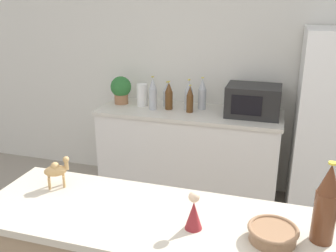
{
  "coord_description": "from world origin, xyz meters",
  "views": [
    {
      "loc": [
        0.49,
        -0.95,
        1.91
      ],
      "look_at": [
        -0.22,
        1.39,
        1.07
      ],
      "focal_mm": 40.0,
      "sensor_mm": 36.0,
      "label": 1
    }
  ],
  "objects_px": {
    "back_bottle_2": "(189,95)",
    "wine_bottle": "(326,204)",
    "back_bottle_0": "(190,99)",
    "fruit_bowl": "(273,233)",
    "paper_towel_roll": "(142,95)",
    "back_bottle_5": "(167,95)",
    "microwave": "(253,101)",
    "camel_figurine": "(57,170)",
    "back_bottle_3": "(169,96)",
    "potted_plant": "(121,89)",
    "back_bottle_4": "(202,94)",
    "back_bottle_1": "(153,94)",
    "wise_man_figurine_blue": "(194,213)"
  },
  "relations": [
    {
      "from": "back_bottle_2",
      "to": "wine_bottle",
      "type": "distance_m",
      "value": 2.26
    },
    {
      "from": "back_bottle_0",
      "to": "fruit_bowl",
      "type": "xyz_separation_m",
      "value": [
        0.82,
        -1.98,
        0.03
      ]
    },
    {
      "from": "paper_towel_roll",
      "to": "back_bottle_5",
      "type": "height_order",
      "value": "back_bottle_5"
    },
    {
      "from": "microwave",
      "to": "back_bottle_2",
      "type": "relative_size",
      "value": 1.62
    },
    {
      "from": "back_bottle_0",
      "to": "camel_figurine",
      "type": "bearing_deg",
      "value": -97.33
    },
    {
      "from": "back_bottle_3",
      "to": "wine_bottle",
      "type": "bearing_deg",
      "value": -58.23
    },
    {
      "from": "microwave",
      "to": "back_bottle_0",
      "type": "distance_m",
      "value": 0.58
    },
    {
      "from": "potted_plant",
      "to": "fruit_bowl",
      "type": "distance_m",
      "value": 2.6
    },
    {
      "from": "microwave",
      "to": "back_bottle_4",
      "type": "relative_size",
      "value": 1.54
    },
    {
      "from": "back_bottle_2",
      "to": "back_bottle_1",
      "type": "bearing_deg",
      "value": -165.04
    },
    {
      "from": "back_bottle_2",
      "to": "back_bottle_3",
      "type": "bearing_deg",
      "value": -168.43
    },
    {
      "from": "paper_towel_roll",
      "to": "back_bottle_4",
      "type": "height_order",
      "value": "back_bottle_4"
    },
    {
      "from": "fruit_bowl",
      "to": "wise_man_figurine_blue",
      "type": "relative_size",
      "value": 1.17
    },
    {
      "from": "microwave",
      "to": "back_bottle_4",
      "type": "bearing_deg",
      "value": 171.79
    },
    {
      "from": "microwave",
      "to": "back_bottle_3",
      "type": "relative_size",
      "value": 1.73
    },
    {
      "from": "paper_towel_roll",
      "to": "back_bottle_1",
      "type": "bearing_deg",
      "value": -31.49
    },
    {
      "from": "back_bottle_0",
      "to": "back_bottle_1",
      "type": "height_order",
      "value": "back_bottle_1"
    },
    {
      "from": "back_bottle_5",
      "to": "paper_towel_roll",
      "type": "bearing_deg",
      "value": -165.97
    },
    {
      "from": "back_bottle_3",
      "to": "wine_bottle",
      "type": "xyz_separation_m",
      "value": [
        1.22,
        -1.97,
        0.15
      ]
    },
    {
      "from": "potted_plant",
      "to": "back_bottle_0",
      "type": "bearing_deg",
      "value": -7.38
    },
    {
      "from": "back_bottle_3",
      "to": "fruit_bowl",
      "type": "height_order",
      "value": "back_bottle_3"
    },
    {
      "from": "back_bottle_1",
      "to": "wine_bottle",
      "type": "bearing_deg",
      "value": -54.58
    },
    {
      "from": "back_bottle_1",
      "to": "back_bottle_5",
      "type": "relative_size",
      "value": 1.3
    },
    {
      "from": "potted_plant",
      "to": "back_bottle_3",
      "type": "bearing_deg",
      "value": -6.15
    },
    {
      "from": "back_bottle_1",
      "to": "camel_figurine",
      "type": "distance_m",
      "value": 1.84
    },
    {
      "from": "back_bottle_3",
      "to": "microwave",
      "type": "bearing_deg",
      "value": 2.05
    },
    {
      "from": "back_bottle_0",
      "to": "fruit_bowl",
      "type": "bearing_deg",
      "value": -67.59
    },
    {
      "from": "microwave",
      "to": "back_bottle_3",
      "type": "height_order",
      "value": "microwave"
    },
    {
      "from": "back_bottle_4",
      "to": "wise_man_figurine_blue",
      "type": "height_order",
      "value": "back_bottle_4"
    },
    {
      "from": "microwave",
      "to": "back_bottle_5",
      "type": "distance_m",
      "value": 0.84
    },
    {
      "from": "potted_plant",
      "to": "camel_figurine",
      "type": "distance_m",
      "value": 2.0
    },
    {
      "from": "back_bottle_1",
      "to": "back_bottle_5",
      "type": "xyz_separation_m",
      "value": [
        0.1,
        0.15,
        -0.04
      ]
    },
    {
      "from": "paper_towel_roll",
      "to": "wine_bottle",
      "type": "relative_size",
      "value": 0.65
    },
    {
      "from": "back_bottle_3",
      "to": "fruit_bowl",
      "type": "distance_m",
      "value": 2.27
    },
    {
      "from": "potted_plant",
      "to": "back_bottle_0",
      "type": "xyz_separation_m",
      "value": [
        0.74,
        -0.1,
        -0.03
      ]
    },
    {
      "from": "potted_plant",
      "to": "wine_bottle",
      "type": "distance_m",
      "value": 2.68
    },
    {
      "from": "potted_plant",
      "to": "back_bottle_5",
      "type": "bearing_deg",
      "value": 4.93
    },
    {
      "from": "camel_figurine",
      "to": "wise_man_figurine_blue",
      "type": "relative_size",
      "value": 0.94
    },
    {
      "from": "back_bottle_3",
      "to": "back_bottle_4",
      "type": "height_order",
      "value": "back_bottle_4"
    },
    {
      "from": "fruit_bowl",
      "to": "paper_towel_roll",
      "type": "bearing_deg",
      "value": 122.72
    },
    {
      "from": "potted_plant",
      "to": "back_bottle_3",
      "type": "distance_m",
      "value": 0.53
    },
    {
      "from": "potted_plant",
      "to": "back_bottle_1",
      "type": "xyz_separation_m",
      "value": [
        0.38,
        -0.11,
        0.0
      ]
    },
    {
      "from": "back_bottle_4",
      "to": "back_bottle_1",
      "type": "bearing_deg",
      "value": -161.66
    },
    {
      "from": "back_bottle_4",
      "to": "wise_man_figurine_blue",
      "type": "distance_m",
      "value": 2.17
    },
    {
      "from": "back_bottle_0",
      "to": "back_bottle_4",
      "type": "distance_m",
      "value": 0.17
    },
    {
      "from": "back_bottle_5",
      "to": "wine_bottle",
      "type": "distance_m",
      "value": 2.43
    },
    {
      "from": "back_bottle_2",
      "to": "back_bottle_3",
      "type": "relative_size",
      "value": 1.07
    },
    {
      "from": "microwave",
      "to": "camel_figurine",
      "type": "xyz_separation_m",
      "value": [
        -0.81,
        -1.91,
        0.07
      ]
    },
    {
      "from": "fruit_bowl",
      "to": "wise_man_figurine_blue",
      "type": "bearing_deg",
      "value": -178.09
    },
    {
      "from": "fruit_bowl",
      "to": "back_bottle_3",
      "type": "bearing_deg",
      "value": 117.11
    }
  ]
}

